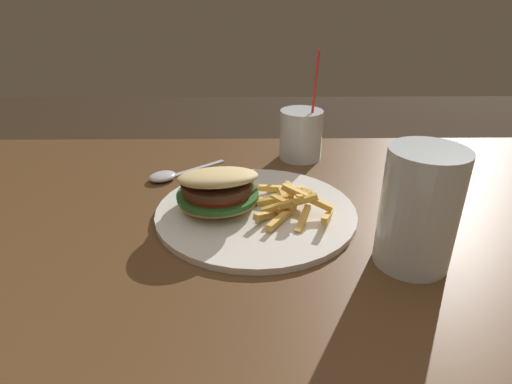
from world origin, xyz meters
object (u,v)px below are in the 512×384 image
(juice_glass, at_px, (301,136))
(spoon, at_px, (166,176))
(beer_glass, at_px, (419,210))
(meal_plate_near, at_px, (240,201))

(juice_glass, height_order, spoon, juice_glass)
(spoon, bearing_deg, beer_glass, 104.47)
(spoon, bearing_deg, meal_plate_near, 96.09)
(juice_glass, bearing_deg, spoon, 21.62)
(beer_glass, height_order, juice_glass, juice_glass)
(meal_plate_near, distance_m, juice_glass, 0.27)
(beer_glass, bearing_deg, juice_glass, -73.86)
(meal_plate_near, bearing_deg, juice_glass, -116.36)
(meal_plate_near, relative_size, beer_glass, 2.00)
(meal_plate_near, height_order, beer_glass, beer_glass)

